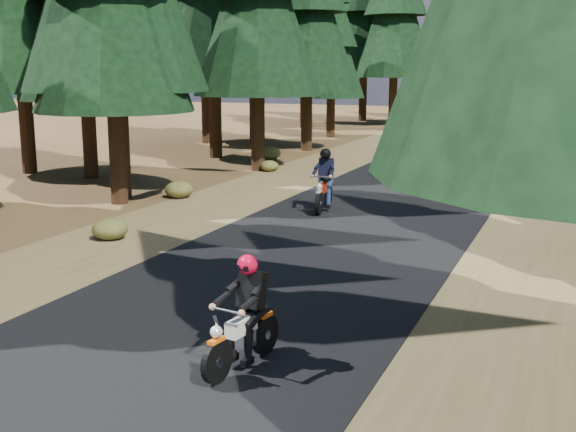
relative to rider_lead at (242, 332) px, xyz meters
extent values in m
plane|color=#433218|center=(-1.22, 3.05, -0.51)|extent=(120.00, 120.00, 0.00)
cube|color=black|center=(-1.22, 8.05, -0.51)|extent=(6.00, 100.00, 0.01)
cube|color=brown|center=(-5.82, 8.05, -0.51)|extent=(3.20, 100.00, 0.01)
cube|color=brown|center=(3.38, 8.05, -0.51)|extent=(3.20, 100.00, 0.01)
cylinder|color=black|center=(-8.48, 9.22, 2.16)|extent=(0.51, 0.51, 5.34)
cylinder|color=black|center=(-8.92, 10.01, 2.70)|extent=(0.56, 0.56, 6.43)
cylinder|color=black|center=(-12.35, 12.98, 2.27)|extent=(0.52, 0.52, 5.56)
cylinder|color=black|center=(-7.57, 16.94, 2.35)|extent=(0.53, 0.53, 5.72)
cylinder|color=black|center=(-10.98, 19.90, 2.67)|extent=(0.55, 0.55, 6.37)
cylinder|color=black|center=(-8.22, 23.81, 2.31)|extent=(0.53, 0.53, 5.64)
cone|color=black|center=(-8.22, 23.81, 5.83)|extent=(4.79, 4.79, 7.05)
cylinder|color=black|center=(-12.08, 26.27, 2.21)|extent=(0.52, 0.52, 5.45)
cone|color=black|center=(-12.08, 26.27, 5.61)|extent=(4.63, 4.63, 6.81)
cylinder|color=black|center=(-9.34, 30.51, 1.70)|extent=(0.48, 0.48, 4.42)
cone|color=black|center=(-9.34, 30.51, 4.46)|extent=(3.76, 3.76, 5.52)
cone|color=black|center=(-9.34, 30.51, 6.45)|extent=(2.87, 2.87, 3.98)
cylinder|color=black|center=(-13.01, 35.82, 1.86)|extent=(0.49, 0.49, 4.75)
cone|color=black|center=(-13.01, 35.82, 4.83)|extent=(4.04, 4.04, 5.93)
cone|color=black|center=(-13.01, 35.82, 6.96)|extent=(3.09, 3.09, 4.27)
cylinder|color=black|center=(-15.22, 13.05, 2.49)|extent=(0.54, 0.54, 6.00)
cylinder|color=black|center=(-14.22, 25.05, 2.69)|extent=(0.56, 0.56, 6.40)
cone|color=black|center=(-14.22, 25.05, 6.69)|extent=(5.44, 5.44, 8.00)
cylinder|color=black|center=(-8.22, 40.05, 2.69)|extent=(0.56, 0.56, 6.40)
cone|color=black|center=(-8.22, 40.05, 6.69)|extent=(5.44, 5.44, 8.00)
cylinder|color=black|center=(-11.22, 43.05, 2.89)|extent=(0.57, 0.57, 6.80)
cone|color=black|center=(-11.22, 43.05, 7.14)|extent=(5.78, 5.78, 8.50)
cylinder|color=black|center=(-5.22, 46.05, 2.49)|extent=(0.54, 0.54, 6.00)
cone|color=black|center=(-5.22, 46.05, 6.24)|extent=(5.10, 5.10, 7.50)
cylinder|color=black|center=(2.78, 46.05, 2.69)|extent=(0.56, 0.56, 6.40)
cone|color=black|center=(2.78, 46.05, 6.69)|extent=(5.44, 5.44, 8.00)
cylinder|color=black|center=(-1.22, 49.05, 2.89)|extent=(0.57, 0.57, 6.80)
cone|color=black|center=(-1.22, 49.05, 7.14)|extent=(5.78, 5.78, 8.50)
cylinder|color=black|center=(-14.22, 39.05, 2.29)|extent=(0.52, 0.52, 5.60)
cone|color=black|center=(-14.22, 39.05, 5.79)|extent=(4.76, 4.76, 7.00)
ellipsoid|color=#474C1E|center=(-7.06, 16.85, -0.30)|extent=(0.70, 0.70, 0.42)
ellipsoid|color=#474C1E|center=(-7.34, 10.67, -0.26)|extent=(0.85, 0.85, 0.51)
ellipsoid|color=#474C1E|center=(-8.42, 19.86, -0.21)|extent=(1.02, 1.02, 0.61)
ellipsoid|color=#474C1E|center=(-6.03, 5.39, -0.27)|extent=(0.82, 0.82, 0.49)
cube|color=black|center=(0.00, 0.00, 0.52)|extent=(0.37, 0.26, 0.49)
sphere|color=#BC0726|center=(0.00, 0.00, 0.88)|extent=(0.31, 0.31, 0.28)
cube|color=black|center=(-2.58, 10.43, 0.65)|extent=(0.41, 0.28, 0.56)
sphere|color=black|center=(-2.58, 10.43, 1.06)|extent=(0.35, 0.35, 0.31)
camera|label=1|loc=(3.99, -8.08, 3.44)|focal=45.00mm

